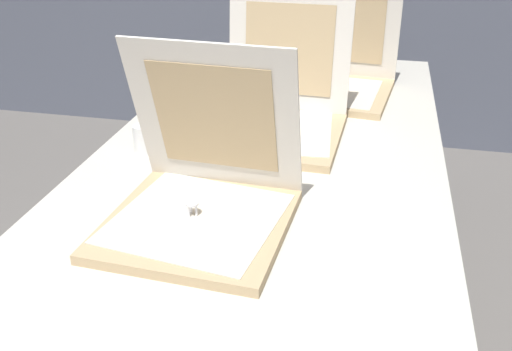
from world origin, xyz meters
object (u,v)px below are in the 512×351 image
(pizza_box_front, at_px, (201,199))
(cup_white_mid, at_px, (144,139))
(table, at_px, (262,182))
(cup_white_far, at_px, (210,98))
(pizza_box_back, at_px, (336,77))
(pizza_box_middle, at_px, (277,115))

(pizza_box_front, distance_m, cup_white_mid, 0.41)
(table, bearing_deg, cup_white_far, 123.59)
(table, height_order, cup_white_mid, cup_white_mid)
(table, relative_size, cup_white_mid, 29.27)
(pizza_box_front, height_order, pizza_box_back, pizza_box_back)
(pizza_box_front, xyz_separation_m, cup_white_mid, (-0.26, 0.31, -0.02))
(pizza_box_back, height_order, cup_white_far, pizza_box_back)
(table, bearing_deg, pizza_box_middle, 91.14)
(pizza_box_back, bearing_deg, table, -95.00)
(table, relative_size, pizza_box_front, 5.56)
(cup_white_far, bearing_deg, pizza_box_front, -74.86)
(table, xyz_separation_m, cup_white_mid, (-0.33, 0.03, 0.08))
(pizza_box_front, xyz_separation_m, pizza_box_back, (0.20, 0.92, 0.00))
(table, height_order, cup_white_far, cup_white_far)
(table, distance_m, cup_white_mid, 0.34)
(table, relative_size, pizza_box_back, 5.31)
(cup_white_mid, bearing_deg, cup_white_far, 77.17)
(cup_white_far, xyz_separation_m, cup_white_mid, (-0.08, -0.35, 0.00))
(cup_white_far, bearing_deg, pizza_box_back, 33.70)
(pizza_box_middle, distance_m, cup_white_far, 0.29)
(pizza_box_front, relative_size, cup_white_far, 5.27)
(pizza_box_middle, bearing_deg, pizza_box_back, 73.76)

